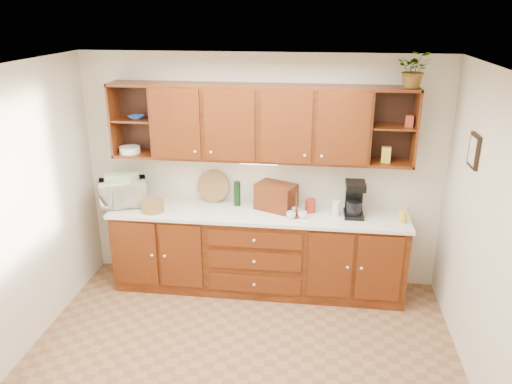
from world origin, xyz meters
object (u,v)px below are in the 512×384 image
(potted_plant, at_px, (415,69))
(bread_box, at_px, (276,197))
(coffee_maker, at_px, (354,199))
(microwave, at_px, (123,193))

(potted_plant, bearing_deg, bread_box, 179.94)
(coffee_maker, relative_size, potted_plant, 1.07)
(microwave, relative_size, bread_box, 1.22)
(coffee_maker, xyz_separation_m, potted_plant, (0.49, 0.06, 1.35))
(bread_box, xyz_separation_m, potted_plant, (1.32, -0.00, 1.38))
(microwave, distance_m, bread_box, 1.71)
(bread_box, bearing_deg, microwave, -152.89)
(bread_box, xyz_separation_m, coffee_maker, (0.84, -0.06, 0.04))
(bread_box, bearing_deg, potted_plant, 24.17)
(bread_box, height_order, potted_plant, potted_plant)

